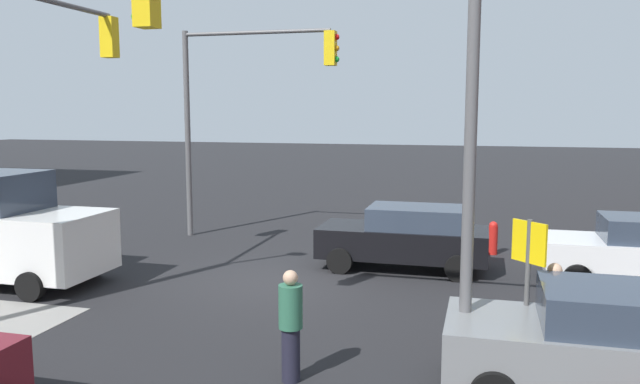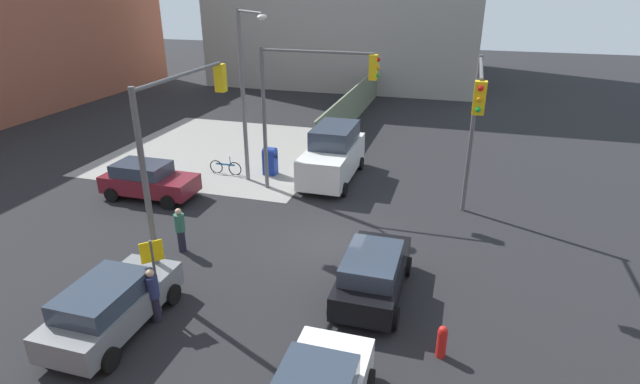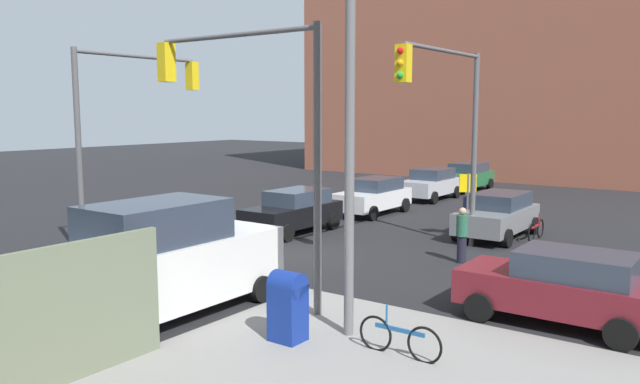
{
  "view_description": "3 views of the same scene",
  "coord_description": "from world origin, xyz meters",
  "views": [
    {
      "loc": [
        -4.71,
        13.71,
        4.03
      ],
      "look_at": [
        -1.18,
        0.42,
        2.23
      ],
      "focal_mm": 35.0,
      "sensor_mm": 36.0,
      "label": 1
    },
    {
      "loc": [
        -15.86,
        -4.08,
        9.12
      ],
      "look_at": [
        -0.34,
        0.46,
        2.23
      ],
      "focal_mm": 28.0,
      "sensor_mm": 36.0,
      "label": 2
    },
    {
      "loc": [
        15.59,
        12.57,
        4.57
      ],
      "look_at": [
        -1.66,
        0.13,
        1.83
      ],
      "focal_mm": 35.0,
      "sensor_mm": 36.0,
      "label": 3
    }
  ],
  "objects": [
    {
      "name": "ground_plane",
      "position": [
        0.0,
        0.0,
        0.0
      ],
      "size": [
        120.0,
        120.0,
        0.0
      ],
      "primitive_type": "plane",
      "color": "black"
    },
    {
      "name": "building_brick_west",
      "position": [
        -32.0,
        -3.49,
        9.88
      ],
      "size": [
        16.0,
        28.0,
        19.75
      ],
      "color": "#93513D",
      "rests_on": "ground"
    },
    {
      "name": "traffic_signal_nw_corner",
      "position": [
        -2.41,
        4.5,
        4.63
      ],
      "size": [
        5.47,
        0.36,
        6.5
      ],
      "color": "#59595B",
      "rests_on": "ground"
    },
    {
      "name": "traffic_signal_se_corner",
      "position": [
        2.59,
        -4.5,
        4.6
      ],
      "size": [
        5.06,
        0.36,
        6.5
      ],
      "color": "#59595B",
      "rests_on": "ground"
    },
    {
      "name": "traffic_signal_ne_corner",
      "position": [
        4.5,
        2.51,
        4.62
      ],
      "size": [
        0.36,
        5.24,
        6.5
      ],
      "color": "#59595B",
      "rests_on": "ground"
    },
    {
      "name": "street_lamp_corner",
      "position": [
        4.95,
        5.53,
        4.7
      ],
      "size": [
        1.99,
        2.06,
        8.0
      ],
      "color": "slate",
      "rests_on": "ground"
    },
    {
      "name": "warning_sign_two_way",
      "position": [
        -5.4,
        3.94,
        1.64
      ],
      "size": [
        0.48,
        0.48,
        2.4
      ],
      "color": "#4C4C4C",
      "rests_on": "ground"
    },
    {
      "name": "mailbox_blue",
      "position": [
        6.2,
        5.0,
        0.76
      ],
      "size": [
        0.56,
        0.64,
        1.43
      ],
      "color": "navy",
      "rests_on": "ground"
    },
    {
      "name": "fire_hydrant",
      "position": [
        -5.0,
        -4.2,
        0.49
      ],
      "size": [
        0.26,
        0.26,
        0.94
      ],
      "color": "red",
      "rests_on": "ground"
    },
    {
      "name": "hatchback_black",
      "position": [
        -2.83,
        -1.96,
        0.84
      ],
      "size": [
        4.25,
        2.02,
        1.62
      ],
      "color": "black",
      "rests_on": "ground"
    },
    {
      "name": "hatchback_maroon",
      "position": [
        1.94,
        9.18,
        0.84
      ],
      "size": [
        2.02,
        4.19,
        1.62
      ],
      "color": "maroon",
      "rests_on": "ground"
    },
    {
      "name": "coupe_silver",
      "position": [
        -14.16,
        -1.72,
        0.84
      ],
      "size": [
        4.06,
        2.02,
        1.62
      ],
      "color": "#B7BABF",
      "rests_on": "ground"
    },
    {
      "name": "hatchback_gray",
      "position": [
        -6.48,
        4.69,
        0.84
      ],
      "size": [
        4.31,
        2.02,
        1.62
      ],
      "color": "slate",
      "rests_on": "ground"
    },
    {
      "name": "sedan_white",
      "position": [
        -8.31,
        -1.73,
        0.84
      ],
      "size": [
        4.21,
        2.02,
        1.62
      ],
      "color": "white",
      "rests_on": "ground"
    },
    {
      "name": "coupe_green",
      "position": [
        -18.83,
        -1.66,
        0.84
      ],
      "size": [
        4.33,
        2.02,
        1.62
      ],
      "color": "#1E6638",
      "rests_on": "ground"
    },
    {
      "name": "van_white_delivery",
      "position": [
        6.49,
        1.8,
        1.28
      ],
      "size": [
        5.4,
        2.32,
        2.62
      ],
      "color": "white",
      "rests_on": "ground"
    },
    {
      "name": "pedestrian_crossing",
      "position": [
        -5.8,
        3.8,
        0.89
      ],
      "size": [
        0.36,
        0.36,
        1.72
      ],
      "rotation": [
        0.0,
        0.0,
        2.02
      ],
      "color": "navy",
      "rests_on": "ground"
    },
    {
      "name": "pedestrian_waiting",
      "position": [
        -2.0,
        5.2,
        0.89
      ],
      "size": [
        0.36,
        0.36,
        1.7
      ],
      "rotation": [
        0.0,
        0.0,
        5.9
      ],
      "color": "#2D664C",
      "rests_on": "ground"
    },
    {
      "name": "bicycle_leaning_on_fence",
      "position": [
        5.6,
        7.2,
        0.35
      ],
      "size": [
        0.05,
        1.75,
        0.97
      ],
      "color": "black",
      "rests_on": "ground"
    },
    {
      "name": "bicycle_at_crosswalk",
      "position": [
        -6.8,
        6.0,
        0.35
      ],
      "size": [
        1.75,
        0.05,
        0.97
      ],
      "color": "black",
      "rests_on": "ground"
    }
  ]
}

